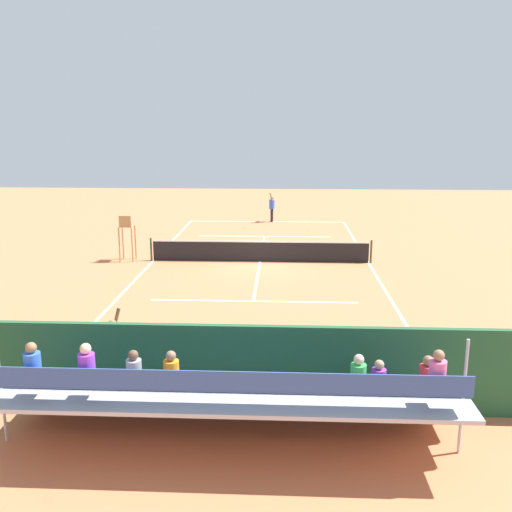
{
  "coord_description": "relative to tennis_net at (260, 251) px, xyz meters",
  "views": [
    {
      "loc": [
        -1.03,
        25.55,
        6.25
      ],
      "look_at": [
        0.0,
        4.0,
        1.2
      ],
      "focal_mm": 39.76,
      "sensor_mm": 36.0,
      "label": 1
    }
  ],
  "objects": [
    {
      "name": "umpire_chair",
      "position": [
        6.2,
        0.06,
        0.81
      ],
      "size": [
        0.67,
        0.67,
        2.14
      ],
      "color": "#A88456",
      "rests_on": "ground"
    },
    {
      "name": "tennis_player",
      "position": [
        -0.32,
        -10.99,
        0.51
      ],
      "size": [
        0.42,
        0.55,
        1.93
      ],
      "color": "black",
      "rests_on": "ground"
    },
    {
      "name": "tennis_ball_near",
      "position": [
        1.36,
        -8.83,
        -0.47
      ],
      "size": [
        0.07,
        0.07,
        0.07
      ],
      "primitive_type": "sphere",
      "color": "#CCDB33",
      "rests_on": "ground"
    },
    {
      "name": "line_judge",
      "position": [
        3.04,
        12.87,
        0.51
      ],
      "size": [
        0.43,
        0.55,
        1.93
      ],
      "color": "#232328",
      "rests_on": "ground"
    },
    {
      "name": "backdrop_wall",
      "position": [
        0.0,
        14.0,
        0.5
      ],
      "size": [
        18.0,
        0.16,
        2.0
      ],
      "primitive_type": "cube",
      "color": "#235633",
      "rests_on": "ground"
    },
    {
      "name": "court_line_markings",
      "position": [
        0.0,
        -0.04,
        -0.5
      ],
      "size": [
        10.1,
        22.2,
        0.01
      ],
      "color": "white",
      "rests_on": "ground"
    },
    {
      "name": "equipment_bag",
      "position": [
        -0.16,
        13.4,
        -0.32
      ],
      "size": [
        0.9,
        0.36,
        0.36
      ],
      "primitive_type": "cube",
      "color": "black",
      "rests_on": "ground"
    },
    {
      "name": "tennis_ball_far",
      "position": [
        -2.62,
        -8.18,
        -0.47
      ],
      "size": [
        0.07,
        0.07,
        0.07
      ],
      "primitive_type": "sphere",
      "color": "#CCDB33",
      "rests_on": "ground"
    },
    {
      "name": "bleacher_stand",
      "position": [
        -0.07,
        15.39,
        0.47
      ],
      "size": [
        9.06,
        2.4,
        2.48
      ],
      "color": "#B2B2B7",
      "rests_on": "ground"
    },
    {
      "name": "ground_plane",
      "position": [
        0.0,
        0.0,
        -0.5
      ],
      "size": [
        60.0,
        60.0,
        0.0
      ],
      "primitive_type": "plane",
      "color": "#CC7047"
    },
    {
      "name": "tennis_net",
      "position": [
        0.0,
        0.0,
        0.0
      ],
      "size": [
        10.3,
        0.1,
        1.07
      ],
      "color": "black",
      "rests_on": "ground"
    },
    {
      "name": "courtside_bench",
      "position": [
        -1.58,
        13.27,
        0.06
      ],
      "size": [
        1.8,
        0.4,
        0.93
      ],
      "color": "#9E754C",
      "rests_on": "ground"
    },
    {
      "name": "tennis_racket",
      "position": [
        0.85,
        -10.92,
        -0.49
      ],
      "size": [
        0.59,
        0.39,
        0.03
      ],
      "color": "black",
      "rests_on": "ground"
    }
  ]
}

